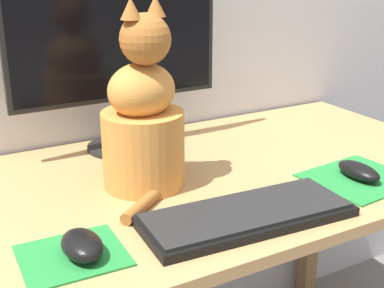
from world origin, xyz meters
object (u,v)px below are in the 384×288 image
object	(u,v)px
monitor	(116,53)
cat	(143,120)
computer_mouse_left	(82,245)
computer_mouse_right	(359,171)
keyboard	(247,215)

from	to	relation	value
monitor	cat	distance (m)	0.26
computer_mouse_left	computer_mouse_right	distance (m)	0.64
computer_mouse_right	cat	world-z (taller)	cat
computer_mouse_right	keyboard	bearing A→B (deg)	-173.44
computer_mouse_left	computer_mouse_right	size ratio (longest dim) A/B	0.89
monitor	computer_mouse_right	distance (m)	0.63
monitor	computer_mouse_left	world-z (taller)	monitor
monitor	cat	bearing A→B (deg)	-99.23
cat	computer_mouse_left	bearing A→B (deg)	-152.23
keyboard	computer_mouse_right	world-z (taller)	computer_mouse_right
computer_mouse_right	cat	size ratio (longest dim) A/B	0.28
keyboard	cat	xyz separation A→B (m)	(-0.10, 0.24, 0.14)
keyboard	computer_mouse_left	distance (m)	0.31
keyboard	computer_mouse_right	xyz separation A→B (m)	(0.32, 0.04, 0.01)
monitor	cat	world-z (taller)	monitor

